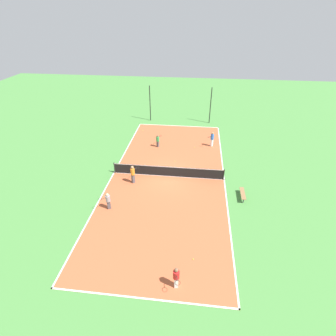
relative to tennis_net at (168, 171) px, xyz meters
name	(u,v)px	position (x,y,z in m)	size (l,w,h in m)	color
ground_plane	(168,176)	(0.00, 0.00, -0.57)	(80.00, 80.00, 0.00)	#47843D
court_surface	(168,176)	(0.00, 0.00, -0.56)	(10.53, 24.49, 0.02)	#B75633
tennis_net	(168,171)	(0.00, 0.00, 0.00)	(10.33, 0.10, 1.08)	black
bench	(243,194)	(6.52, -2.47, -0.18)	(0.36, 1.70, 0.45)	olive
player_coach_red	(176,277)	(1.77, -11.26, 0.32)	(0.52, 0.98, 1.53)	white
player_center_orange	(133,173)	(-2.98, -1.42, 0.45)	(0.82, 0.95, 1.74)	#4C4C51
player_near_blue	(212,138)	(4.20, 6.70, 0.44)	(0.84, 0.94, 1.72)	white
player_baseline_gray	(108,200)	(-4.08, -5.14, 0.27)	(0.97, 0.77, 1.45)	#4C4C51
player_far_green	(158,140)	(-1.83, 5.85, 0.26)	(0.65, 0.99, 1.44)	#4C4C51
tennis_ball_left_sideline	(143,131)	(-4.39, 9.99, -0.51)	(0.07, 0.07, 0.07)	#CCE033
tennis_ball_far_baseline	(175,161)	(0.40, 2.77, -0.51)	(0.07, 0.07, 0.07)	#CCE033
tennis_ball_near_net	(195,147)	(2.32, 6.08, -0.51)	(0.07, 0.07, 0.07)	#CCE033
tennis_ball_right_alley	(193,259)	(2.67, -9.29, -0.51)	(0.07, 0.07, 0.07)	#CCE033
fence_post_back_left	(150,104)	(-4.05, 13.78, 1.82)	(0.12, 0.12, 4.79)	black
fence_post_back_right	(210,106)	(4.05, 13.78, 1.82)	(0.12, 0.12, 4.79)	black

